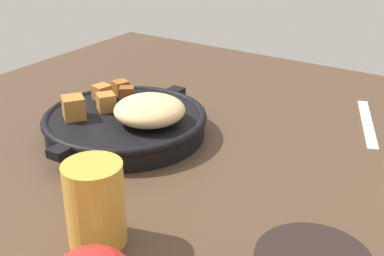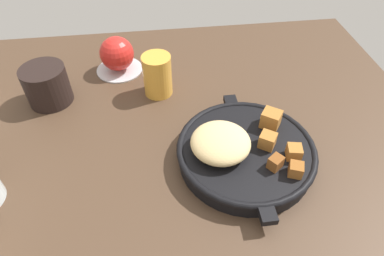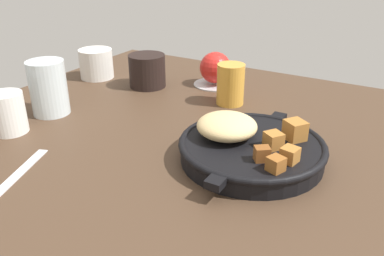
# 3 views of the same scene
# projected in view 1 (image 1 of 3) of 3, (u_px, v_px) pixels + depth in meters

# --- Properties ---
(ground_plane) EXTENTS (0.97, 1.01, 0.02)m
(ground_plane) POSITION_uv_depth(u_px,v_px,m) (193.00, 163.00, 0.70)
(ground_plane) COLOR #473323
(cast_iron_skillet) EXTENTS (0.28, 0.24, 0.07)m
(cast_iron_skillet) POSITION_uv_depth(u_px,v_px,m) (128.00, 121.00, 0.74)
(cast_iron_skillet) COLOR black
(cast_iron_skillet) RESTS_ON ground_plane
(butter_knife) EXTENTS (0.18, 0.08, 0.00)m
(butter_knife) POSITION_uv_depth(u_px,v_px,m) (367.00, 123.00, 0.79)
(butter_knife) COLOR silver
(butter_knife) RESTS_ON ground_plane
(juice_glass_amber) EXTENTS (0.06, 0.06, 0.09)m
(juice_glass_amber) POSITION_uv_depth(u_px,v_px,m) (95.00, 204.00, 0.51)
(juice_glass_amber) COLOR gold
(juice_glass_amber) RESTS_ON ground_plane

